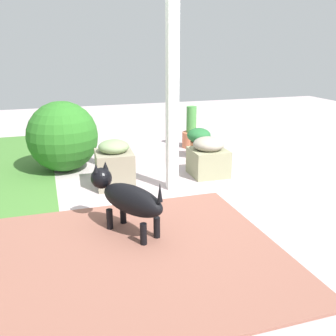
% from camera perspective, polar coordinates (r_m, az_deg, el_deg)
% --- Properties ---
extents(ground_plane, '(12.00, 12.00, 0.00)m').
position_cam_1_polar(ground_plane, '(3.59, 0.54, -4.88)').
color(ground_plane, '#B7A4A7').
extents(brick_path, '(1.80, 2.40, 0.02)m').
position_cam_1_polar(brick_path, '(2.68, -9.05, -13.35)').
color(brick_path, brown).
rests_on(brick_path, ground).
extents(porch_pillar, '(0.10, 0.10, 2.53)m').
position_cam_1_polar(porch_pillar, '(3.65, 0.65, 15.88)').
color(porch_pillar, white).
rests_on(porch_pillar, ground).
extents(stone_planter_nearest, '(0.40, 0.39, 0.43)m').
position_cam_1_polar(stone_planter_nearest, '(4.26, 5.94, 1.62)').
color(stone_planter_nearest, gray).
rests_on(stone_planter_nearest, ground).
extents(stone_planter_mid, '(0.42, 0.39, 0.48)m').
position_cam_1_polar(stone_planter_mid, '(3.93, -7.87, 0.47)').
color(stone_planter_mid, gray).
rests_on(stone_planter_mid, ground).
extents(round_shrub, '(0.79, 0.79, 0.79)m').
position_cam_1_polar(round_shrub, '(4.51, -15.22, 4.49)').
color(round_shrub, '#276720').
rests_on(round_shrub, ground).
extents(terracotta_pot_tall, '(0.25, 0.25, 0.57)m').
position_cam_1_polar(terracotta_pot_tall, '(5.41, 3.42, 5.16)').
color(terracotta_pot_tall, '#CA6D4D').
rests_on(terracotta_pot_tall, ground).
extents(terracotta_pot_broad, '(0.30, 0.30, 0.38)m').
position_cam_1_polar(terracotta_pot_broad, '(4.90, 4.52, 4.02)').
color(terracotta_pot_broad, '#C06E44').
rests_on(terracotta_pot_broad, ground).
extents(dog, '(0.69, 0.50, 0.50)m').
position_cam_1_polar(dog, '(2.92, -6.02, -4.32)').
color(dog, black).
rests_on(dog, ground).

